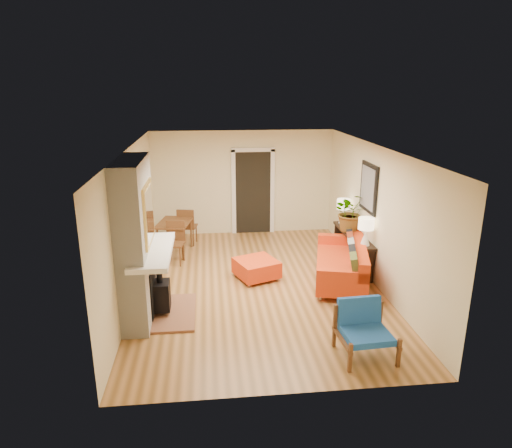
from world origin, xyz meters
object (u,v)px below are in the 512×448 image
object	(u,v)px
sofa	(345,263)
ottoman	(256,268)
blue_chair	(363,326)
lamp_far	(343,208)
dining_table	(178,228)
houseplant	(351,212)
console_table	(353,241)
lamp_near	(366,228)

from	to	relation	value
sofa	ottoman	bearing A→B (deg)	170.56
blue_chair	lamp_far	world-z (taller)	lamp_far
dining_table	ottoman	bearing A→B (deg)	-44.80
ottoman	houseplant	distance (m)	2.31
blue_chair	console_table	bearing A→B (deg)	75.04
blue_chair	sofa	bearing A→B (deg)	79.05
ottoman	dining_table	world-z (taller)	dining_table
dining_table	lamp_near	bearing A→B (deg)	-27.61
ottoman	blue_chair	world-z (taller)	blue_chair
blue_chair	console_table	size ratio (longest dim) A/B	0.42
ottoman	dining_table	bearing A→B (deg)	135.20
blue_chair	dining_table	bearing A→B (deg)	122.96
ottoman	houseplant	world-z (taller)	houseplant
lamp_far	ottoman	bearing A→B (deg)	-150.73
ottoman	lamp_near	world-z (taller)	lamp_near
console_table	houseplant	size ratio (longest dim) A/B	2.26
blue_chair	dining_table	world-z (taller)	dining_table
lamp_far	houseplant	distance (m)	0.56
blue_chair	lamp_far	bearing A→B (deg)	77.91
dining_table	lamp_far	size ratio (longest dim) A/B	3.16
ottoman	houseplant	bearing A→B (deg)	16.27
lamp_far	blue_chair	bearing A→B (deg)	-102.09
console_table	lamp_near	bearing A→B (deg)	-90.00
lamp_far	houseplant	world-z (taller)	houseplant
console_table	lamp_near	xyz separation A→B (m)	(0.00, -0.70, 0.49)
sofa	houseplant	size ratio (longest dim) A/B	2.78
lamp_near	houseplant	bearing A→B (deg)	90.63
ottoman	console_table	distance (m)	2.12
ottoman	dining_table	size ratio (longest dim) A/B	0.57
sofa	console_table	distance (m)	0.78
sofa	console_table	bearing A→B (deg)	61.43
sofa	houseplant	distance (m)	1.22
houseplant	ottoman	bearing A→B (deg)	-163.73
console_table	lamp_near	size ratio (longest dim) A/B	3.43
ottoman	blue_chair	distance (m)	3.01
console_table	lamp_far	size ratio (longest dim) A/B	3.43
blue_chair	lamp_far	distance (m)	4.04
ottoman	blue_chair	xyz separation A→B (m)	(1.21, -2.75, 0.20)
dining_table	lamp_near	xyz separation A→B (m)	(3.65, -1.91, 0.48)
dining_table	console_table	size ratio (longest dim) A/B	0.92
blue_chair	lamp_near	size ratio (longest dim) A/B	1.44
sofa	ottoman	size ratio (longest dim) A/B	2.36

